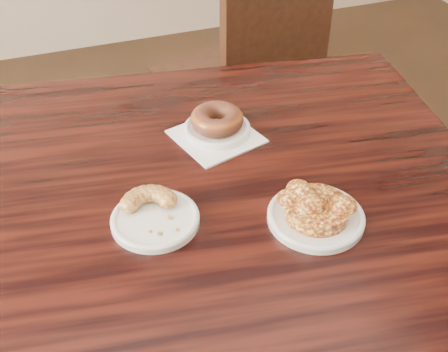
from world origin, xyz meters
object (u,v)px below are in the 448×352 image
object	(u,v)px
cafe_table	(235,315)
chair_far	(235,76)
glazed_donut	(217,119)
apple_fritter	(317,207)
cruller_fragment	(154,211)

from	to	relation	value
cafe_table	chair_far	world-z (taller)	chair_far
cafe_table	chair_far	xyz separation A→B (m)	(0.36, 0.93, 0.08)
glazed_donut	apple_fritter	distance (m)	0.33
apple_fritter	chair_far	bearing A→B (deg)	76.50
glazed_donut	cruller_fragment	distance (m)	0.30
chair_far	apple_fritter	distance (m)	1.13
cruller_fragment	apple_fritter	bearing A→B (deg)	-18.71
glazed_donut	apple_fritter	xyz separation A→B (m)	(0.07, -0.32, -0.01)
chair_far	glazed_donut	world-z (taller)	chair_far
cafe_table	cruller_fragment	xyz separation A→B (m)	(-0.17, -0.03, 0.40)
apple_fritter	cruller_fragment	bearing A→B (deg)	161.29
glazed_donut	apple_fritter	world-z (taller)	glazed_donut
chair_far	cruller_fragment	bearing A→B (deg)	41.91
cafe_table	cruller_fragment	size ratio (longest dim) A/B	8.50
apple_fritter	cruller_fragment	size ratio (longest dim) A/B	1.38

